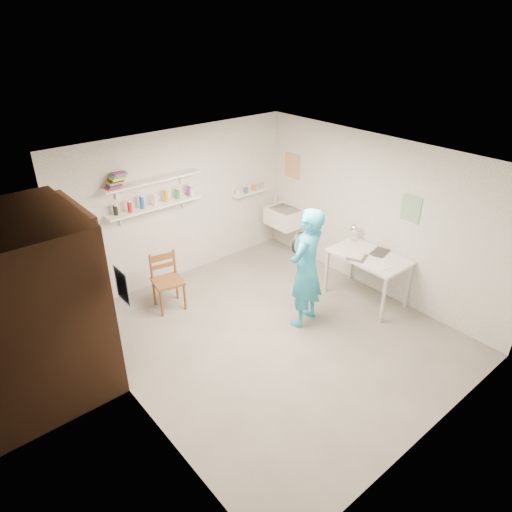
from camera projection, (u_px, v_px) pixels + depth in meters
floor at (275, 335)px, 6.23m from camera, size 4.00×4.50×0.02m
ceiling at (279, 162)px, 5.09m from camera, size 4.00×4.50×0.02m
wall_back at (180, 205)px, 7.19m from camera, size 4.00×0.02×2.40m
wall_front at (444, 347)px, 4.14m from camera, size 4.00×0.02×2.40m
wall_left at (127, 318)px, 4.52m from camera, size 0.02×4.50×2.40m
wall_right at (376, 216)px, 6.80m from camera, size 0.02×4.50×2.40m
doorway_recess at (90, 291)px, 5.34m from camera, size 0.02×0.90×2.00m
corridor_box at (26, 310)px, 4.91m from camera, size 1.40×1.50×2.10m
door_lintel at (75, 207)px, 4.86m from camera, size 0.06×1.05×0.10m
door_jamb_near at (110, 309)px, 5.01m from camera, size 0.06×0.10×2.00m
door_jamb_far at (76, 274)px, 5.69m from camera, size 0.06×0.10×2.00m
shelf_lower at (155, 206)px, 6.75m from camera, size 1.50×0.22×0.03m
shelf_upper at (152, 180)px, 6.56m from camera, size 1.50×0.22×0.03m
ledge_shelf at (250, 192)px, 7.93m from camera, size 0.70×0.14×0.03m
poster_left at (122, 286)px, 4.41m from camera, size 0.01×0.28×0.36m
poster_right_a at (292, 166)px, 7.84m from camera, size 0.01×0.34×0.42m
poster_right_b at (411, 208)px, 6.28m from camera, size 0.01×0.30×0.38m
belfast_sink at (285, 217)px, 8.04m from camera, size 0.48×0.60×0.30m
man at (306, 268)px, 6.10m from camera, size 0.71×0.56×1.72m
wall_clock at (299, 243)px, 6.14m from camera, size 0.31×0.11×0.31m
wooden_chair at (168, 281)px, 6.60m from camera, size 0.48×0.47×0.89m
work_table at (366, 277)px, 6.83m from camera, size 0.68×1.13×0.75m
desk_lamp at (355, 228)px, 6.96m from camera, size 0.14×0.14×0.14m
spray_cans at (155, 200)px, 6.70m from camera, size 1.26×0.06×0.17m
book_stack at (116, 181)px, 6.20m from camera, size 0.30×0.14×0.20m
ledge_pots at (250, 189)px, 7.90m from camera, size 0.48×0.07×0.09m
papers at (369, 255)px, 6.65m from camera, size 0.30×0.22×0.02m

